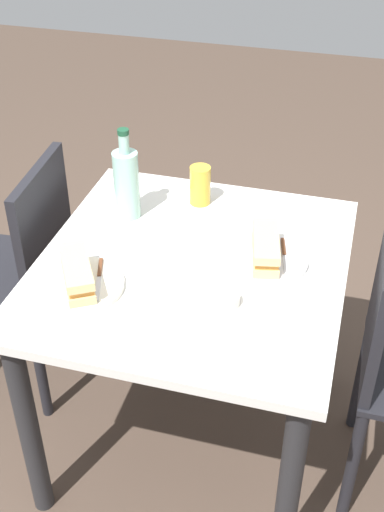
% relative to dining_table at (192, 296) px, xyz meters
% --- Properties ---
extents(ground_plane, '(8.00, 8.00, 0.00)m').
position_rel_dining_table_xyz_m(ground_plane, '(0.00, 0.00, -0.60)').
color(ground_plane, '#47382D').
extents(dining_table, '(0.90, 0.85, 0.72)m').
position_rel_dining_table_xyz_m(dining_table, '(0.00, 0.00, 0.00)').
color(dining_table, silver).
rests_on(dining_table, ground).
extents(chair_near, '(0.43, 0.43, 0.88)m').
position_rel_dining_table_xyz_m(chair_near, '(-0.11, -0.62, -0.09)').
color(chair_near, black).
rests_on(chair_near, ground).
extents(plate_near, '(0.24, 0.24, 0.01)m').
position_rel_dining_table_xyz_m(plate_near, '(0.19, -0.26, 0.13)').
color(plate_near, silver).
rests_on(plate_near, dining_table).
extents(baguette_sandwich_near, '(0.21, 0.16, 0.07)m').
position_rel_dining_table_xyz_m(baguette_sandwich_near, '(0.19, -0.26, 0.17)').
color(baguette_sandwich_near, '#DBB77A').
rests_on(baguette_sandwich_near, plate_near).
extents(knife_near, '(0.17, 0.07, 0.01)m').
position_rel_dining_table_xyz_m(knife_near, '(0.15, -0.22, 0.14)').
color(knife_near, silver).
rests_on(knife_near, plate_near).
extents(plate_far, '(0.24, 0.24, 0.01)m').
position_rel_dining_table_xyz_m(plate_far, '(-0.05, 0.20, 0.13)').
color(plate_far, white).
rests_on(plate_far, dining_table).
extents(baguette_sandwich_far, '(0.21, 0.11, 0.07)m').
position_rel_dining_table_xyz_m(baguette_sandwich_far, '(-0.05, 0.20, 0.17)').
color(baguette_sandwich_far, '#DBB77A').
rests_on(baguette_sandwich_far, plate_far).
extents(knife_far, '(0.18, 0.05, 0.01)m').
position_rel_dining_table_xyz_m(knife_far, '(-0.08, 0.25, 0.14)').
color(knife_far, silver).
rests_on(knife_far, plate_far).
extents(water_bottle, '(0.08, 0.08, 0.29)m').
position_rel_dining_table_xyz_m(water_bottle, '(-0.18, -0.26, 0.24)').
color(water_bottle, '#99C6B7').
rests_on(water_bottle, dining_table).
extents(beer_glass, '(0.07, 0.07, 0.13)m').
position_rel_dining_table_xyz_m(beer_glass, '(-0.32, -0.06, 0.19)').
color(beer_glass, gold).
rests_on(beer_glass, dining_table).
extents(olive_bowl, '(0.08, 0.08, 0.03)m').
position_rel_dining_table_xyz_m(olive_bowl, '(0.15, 0.13, 0.14)').
color(olive_bowl, silver).
rests_on(olive_bowl, dining_table).
extents(paper_napkin, '(0.15, 0.15, 0.00)m').
position_rel_dining_table_xyz_m(paper_napkin, '(0.03, -0.07, 0.13)').
color(paper_napkin, white).
rests_on(paper_napkin, dining_table).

